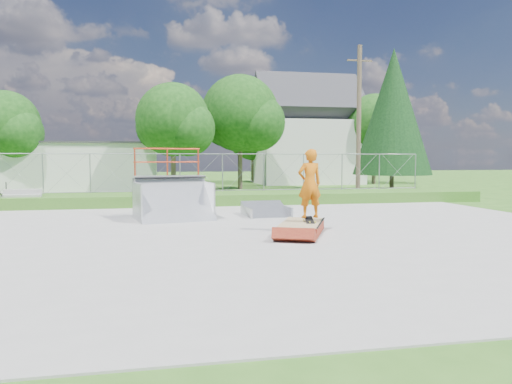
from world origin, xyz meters
The scene contains 19 objects.
ground centered at (0.00, 0.00, 0.00)m, with size 120.00×120.00×0.00m, color #2D5C1A.
concrete_pad centered at (0.00, 0.00, 0.02)m, with size 20.00×16.00×0.04m, color #959592.
grass_berm centered at (0.00, 9.50, 0.25)m, with size 24.00×3.00×0.50m, color #2D5C1A.
grind_box centered at (0.79, 0.22, 0.16)m, with size 1.87×2.45×0.33m.
quarter_pipe centered at (-2.56, 3.96, 1.22)m, with size 2.44×2.07×2.44m, color #AAADB2, non-canonical shape.
flat_bank_ramp centered at (0.73, 4.38, 0.23)m, with size 1.52×1.62×0.47m, color #AAADB2, non-canonical shape.
skateboard centered at (1.01, 0.23, 0.37)m, with size 0.22×0.80×0.02m, color black.
skater centered at (1.01, 0.23, 1.32)m, with size 0.69×0.46×1.90m, color #C9620C.
concrete_stairs centered at (-8.50, 8.70, 0.40)m, with size 1.50×1.60×0.80m, color #959592, non-canonical shape.
chain_link_fence centered at (0.00, 10.50, 1.40)m, with size 20.00×0.06×1.80m, color gray, non-canonical shape.
utility_building_flat centered at (-8.00, 22.00, 1.50)m, with size 10.00×6.00×3.00m, color silver.
gable_house centered at (9.00, 26.00, 3.84)m, with size 8.40×6.08×8.94m.
utility_pole centered at (7.50, 12.00, 4.00)m, with size 0.24×0.24×8.00m, color brown.
tree_left_near centered at (-1.75, 17.83, 4.24)m, with size 4.76×4.48×6.65m.
tree_center centered at (2.78, 19.81, 4.85)m, with size 5.44×5.12×7.60m.
tree_left_far centered at (-11.77, 19.85, 3.94)m, with size 4.42×4.16×6.18m.
tree_right_far centered at (14.27, 23.82, 4.54)m, with size 5.10×4.80×7.12m.
tree_back_mid centered at (5.21, 27.86, 3.63)m, with size 4.08×3.84×5.70m.
conifer_tree centered at (12.00, 17.00, 5.05)m, with size 5.04×5.04×9.10m.
Camera 1 is at (-3.24, -12.95, 2.12)m, focal length 35.00 mm.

